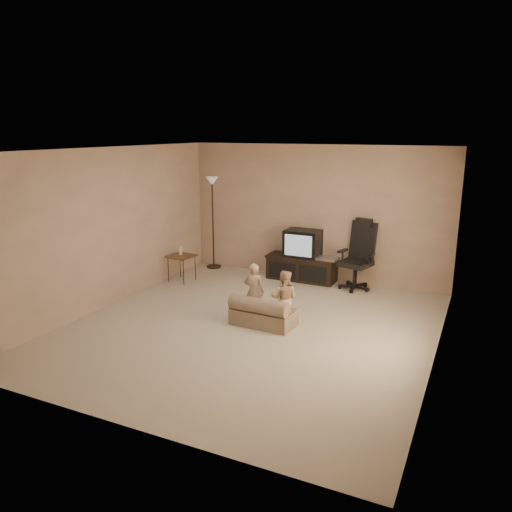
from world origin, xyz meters
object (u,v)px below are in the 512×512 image
at_px(side_table, 181,256).
at_px(toddler_right, 284,298).
at_px(floor_lamp, 212,202).
at_px(toddler_left, 254,291).
at_px(child_sofa, 262,314).
at_px(tv_stand, 302,259).
at_px(office_chair, 358,264).

distance_m(side_table, toddler_right, 2.84).
bearing_deg(floor_lamp, toddler_left, -48.63).
xyz_separation_m(floor_lamp, child_sofa, (2.20, -2.43, -1.17)).
bearing_deg(side_table, tv_stand, 26.73).
distance_m(child_sofa, toddler_left, 0.38).
relative_size(office_chair, floor_lamp, 0.67).
distance_m(floor_lamp, toddler_left, 3.14).
bearing_deg(toddler_right, office_chair, -112.20).
bearing_deg(tv_stand, office_chair, -2.70).
bearing_deg(floor_lamp, office_chair, -2.35).
relative_size(toddler_left, toddler_right, 1.04).
bearing_deg(toddler_left, office_chair, -121.01).
xyz_separation_m(side_table, toddler_left, (2.05, -1.18, -0.04)).
xyz_separation_m(tv_stand, side_table, (-2.01, -1.01, 0.08)).
height_order(floor_lamp, toddler_left, floor_lamp).
bearing_deg(office_chair, toddler_right, -88.58).
bearing_deg(toddler_right, tv_stand, -85.20).
bearing_deg(child_sofa, toddler_right, 27.08).
bearing_deg(toddler_right, side_table, -34.49).
bearing_deg(side_table, child_sofa, -30.94).
distance_m(office_chair, floor_lamp, 3.14).
xyz_separation_m(toddler_left, toddler_right, (0.50, -0.05, -0.02)).
height_order(tv_stand, side_table, tv_stand).
xyz_separation_m(office_chair, toddler_left, (-1.03, -2.13, -0.02)).
height_order(office_chair, toddler_left, office_chair).
bearing_deg(floor_lamp, child_sofa, -47.87).
relative_size(floor_lamp, child_sofa, 1.99).
bearing_deg(office_chair, child_sofa, -94.40).
bearing_deg(tv_stand, toddler_right, -75.68).
height_order(tv_stand, toddler_right, tv_stand).
distance_m(tv_stand, floor_lamp, 2.17).
distance_m(office_chair, toddler_left, 2.36).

